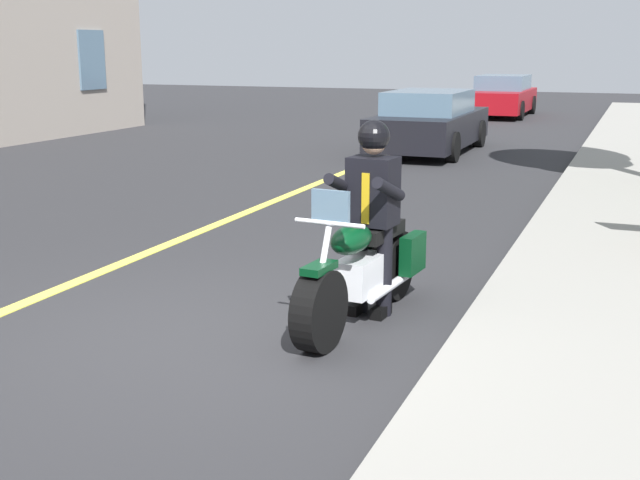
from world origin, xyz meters
TOP-DOWN VIEW (x-y plane):
  - ground_plane at (0.00, 0.00)m, footprint 80.00×80.00m
  - lane_center_stripe at (0.00, -2.00)m, footprint 60.00×0.16m
  - motorcycle_main at (-0.95, 1.10)m, footprint 2.22×0.71m
  - rider_main at (-1.13, 1.11)m, footprint 0.65×0.59m
  - car_silver at (-23.36, -1.39)m, footprint 4.60×1.92m
  - car_dark at (-12.60, -1.25)m, footprint 4.60×1.92m

SIDE VIEW (x-z plane):
  - ground_plane at x=0.00m, z-range 0.00..0.00m
  - lane_center_stripe at x=0.00m, z-range 0.00..0.01m
  - motorcycle_main at x=-0.95m, z-range -0.18..1.08m
  - car_silver at x=-23.36m, z-range -0.01..1.39m
  - car_dark at x=-12.60m, z-range -0.01..1.39m
  - rider_main at x=-1.13m, z-range 0.17..1.91m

